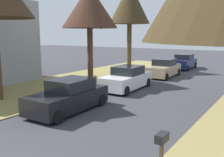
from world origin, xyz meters
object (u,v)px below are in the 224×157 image
(street_tree_left_far, at_px, (130,4))
(parked_sedan_white, at_px, (127,79))
(street_tree_left_mid_b, at_px, (90,7))
(curbside_mailbox, at_px, (162,143))
(parked_sedan_black, at_px, (69,96))
(parked_sedan_tan, at_px, (164,69))
(parked_sedan_navy, at_px, (184,62))

(street_tree_left_far, xyz_separation_m, parked_sedan_white, (4.47, -8.09, -5.96))
(street_tree_left_mid_b, distance_m, street_tree_left_far, 7.52)
(street_tree_left_mid_b, relative_size, curbside_mailbox, 5.72)
(parked_sedan_black, relative_size, parked_sedan_tan, 1.00)
(parked_sedan_white, bearing_deg, parked_sedan_tan, 89.35)
(parked_sedan_white, bearing_deg, street_tree_left_mid_b, 169.58)
(parked_sedan_white, distance_m, parked_sedan_tan, 6.31)
(curbside_mailbox, bearing_deg, street_tree_left_far, 122.11)
(street_tree_left_mid_b, distance_m, parked_sedan_tan, 8.40)
(parked_sedan_tan, xyz_separation_m, parked_sedan_navy, (-0.22, 6.22, 0.00))
(parked_sedan_black, bearing_deg, parked_sedan_tan, 90.48)
(parked_sedan_black, xyz_separation_m, parked_sedan_navy, (-0.33, 18.44, 0.00))
(street_tree_left_far, relative_size, curbside_mailbox, 6.85)
(parked_sedan_black, xyz_separation_m, parked_sedan_tan, (-0.10, 12.22, 0.00))
(parked_sedan_tan, height_order, curbside_mailbox, parked_sedan_tan)
(parked_sedan_black, distance_m, parked_sedan_white, 5.91)
(street_tree_left_far, relative_size, parked_sedan_navy, 1.95)
(parked_sedan_tan, height_order, parked_sedan_navy, same)
(parked_sedan_black, relative_size, parked_sedan_navy, 1.00)
(parked_sedan_black, bearing_deg, parked_sedan_white, 91.69)
(parked_sedan_tan, bearing_deg, curbside_mailbox, -67.86)
(parked_sedan_tan, bearing_deg, street_tree_left_mid_b, -123.69)
(street_tree_left_mid_b, bearing_deg, parked_sedan_black, -59.64)
(street_tree_left_far, bearing_deg, parked_sedan_navy, 45.83)
(street_tree_left_mid_b, relative_size, parked_sedan_black, 1.63)
(parked_sedan_white, relative_size, parked_sedan_navy, 1.00)
(street_tree_left_far, bearing_deg, street_tree_left_mid_b, -83.97)
(parked_sedan_navy, bearing_deg, parked_sedan_white, -89.30)
(street_tree_left_far, relative_size, parked_sedan_black, 1.95)
(parked_sedan_white, relative_size, curbside_mailbox, 3.52)
(parked_sedan_black, bearing_deg, street_tree_left_mid_b, 120.36)
(street_tree_left_far, distance_m, parked_sedan_white, 11.00)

